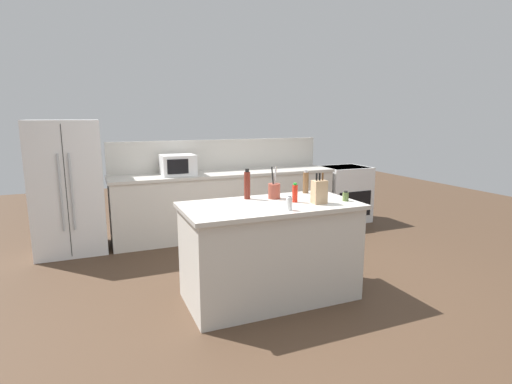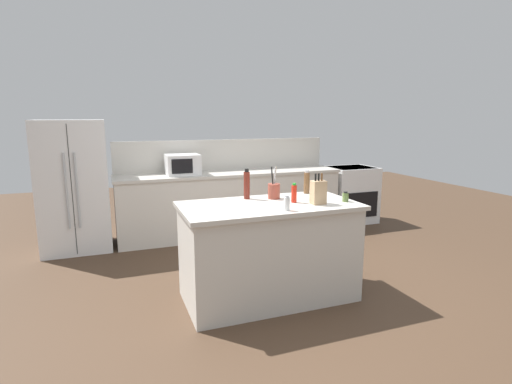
# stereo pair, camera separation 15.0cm
# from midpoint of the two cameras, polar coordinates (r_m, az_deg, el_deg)

# --- Properties ---
(ground_plane) EXTENTS (14.00, 14.00, 0.00)m
(ground_plane) POSITION_cam_midpoint_polar(r_m,az_deg,el_deg) (4.07, 2.89, -14.73)
(ground_plane) COLOR #473323
(back_counter_run) EXTENTS (3.33, 0.66, 0.94)m
(back_counter_run) POSITION_cam_midpoint_polar(r_m,az_deg,el_deg) (5.98, -2.82, -1.59)
(back_counter_run) COLOR beige
(back_counter_run) RESTS_ON ground_plane
(wall_backsplash) EXTENTS (3.29, 0.03, 0.46)m
(wall_backsplash) POSITION_cam_midpoint_polar(r_m,az_deg,el_deg) (6.17, -3.78, 5.36)
(wall_backsplash) COLOR beige
(wall_backsplash) RESTS_ON back_counter_run
(kitchen_island) EXTENTS (1.67, 0.86, 0.94)m
(kitchen_island) POSITION_cam_midpoint_polar(r_m,az_deg,el_deg) (3.89, 2.95, -8.43)
(kitchen_island) COLOR beige
(kitchen_island) RESTS_ON ground_plane
(refrigerator) EXTENTS (0.85, 0.75, 1.71)m
(refrigerator) POSITION_cam_midpoint_polar(r_m,az_deg,el_deg) (5.70, -23.88, 0.78)
(refrigerator) COLOR white
(refrigerator) RESTS_ON ground_plane
(range_oven) EXTENTS (0.76, 0.65, 0.92)m
(range_oven) POSITION_cam_midpoint_polar(r_m,az_deg,el_deg) (6.89, 13.94, -0.27)
(range_oven) COLOR white
(range_oven) RESTS_ON ground_plane
(microwave) EXTENTS (0.46, 0.39, 0.28)m
(microwave) POSITION_cam_midpoint_polar(r_m,az_deg,el_deg) (5.70, -9.69, 3.89)
(microwave) COLOR white
(microwave) RESTS_ON back_counter_run
(knife_block) EXTENTS (0.13, 0.10, 0.29)m
(knife_block) POSITION_cam_midpoint_polar(r_m,az_deg,el_deg) (3.78, 10.01, -0.01)
(knife_block) COLOR tan
(knife_block) RESTS_ON kitchen_island
(utensil_crock) EXTENTS (0.12, 0.12, 0.32)m
(utensil_crock) POSITION_cam_midpoint_polar(r_m,az_deg,el_deg) (3.98, 3.66, 0.21)
(utensil_crock) COLOR brown
(utensil_crock) RESTS_ON kitchen_island
(salt_shaker) EXTENTS (0.05, 0.05, 0.13)m
(salt_shaker) POSITION_cam_midpoint_polar(r_m,az_deg,el_deg) (3.49, 5.66, -1.66)
(salt_shaker) COLOR silver
(salt_shaker) RESTS_ON kitchen_island
(vinegar_bottle) EXTENTS (0.06, 0.06, 0.30)m
(vinegar_bottle) POSITION_cam_midpoint_polar(r_m,az_deg,el_deg) (3.95, -0.24, 1.04)
(vinegar_bottle) COLOR maroon
(vinegar_bottle) RESTS_ON kitchen_island
(spice_jar_oregano) EXTENTS (0.06, 0.06, 0.10)m
(spice_jar_oregano) POSITION_cam_midpoint_polar(r_m,az_deg,el_deg) (3.95, 13.73, -0.70)
(spice_jar_oregano) COLOR #567038
(spice_jar_oregano) RESTS_ON kitchen_island
(pepper_grinder) EXTENTS (0.06, 0.06, 0.25)m
(pepper_grinder) POSITION_cam_midpoint_polar(r_m,az_deg,el_deg) (4.28, 8.25, 1.35)
(pepper_grinder) COLOR brown
(pepper_grinder) RESTS_ON kitchen_island
(hot_sauce_bottle) EXTENTS (0.05, 0.05, 0.19)m
(hot_sauce_bottle) POSITION_cam_midpoint_polar(r_m,az_deg,el_deg) (3.82, 6.58, -0.21)
(hot_sauce_bottle) COLOR red
(hot_sauce_bottle) RESTS_ON kitchen_island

